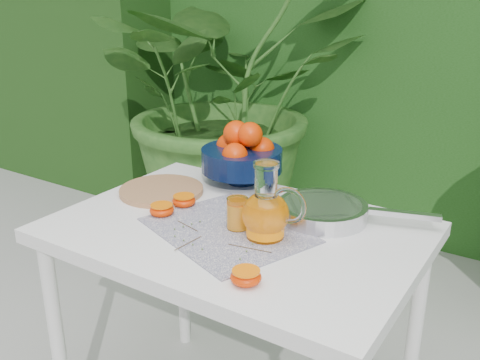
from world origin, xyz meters
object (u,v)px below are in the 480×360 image
Objects in this scene: fruit_bowl at (242,154)px; juice_pitcher at (266,212)px; cutting_board at (161,190)px; white_table at (236,252)px; saute_pan at (324,210)px.

fruit_bowl is 0.43m from juice_pitcher.
juice_pitcher reaches higher than cutting_board.
fruit_bowl is (-0.18, 0.31, 0.18)m from white_table.
white_table is 2.12× the size of saute_pan.
fruit_bowl is at bearing 54.36° from cutting_board.
white_table is at bearing -60.16° from fruit_bowl.
juice_pitcher is 0.44× the size of saute_pan.
juice_pitcher is at bearing -12.58° from cutting_board.
fruit_bowl reaches higher than cutting_board.
cutting_board is 0.29m from fruit_bowl.
cutting_board is at bearing -125.64° from fruit_bowl.
white_table is 0.28m from saute_pan.
juice_pitcher is (0.28, -0.33, -0.02)m from fruit_bowl.
fruit_bowl reaches higher than white_table.
cutting_board is 0.53m from saute_pan.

